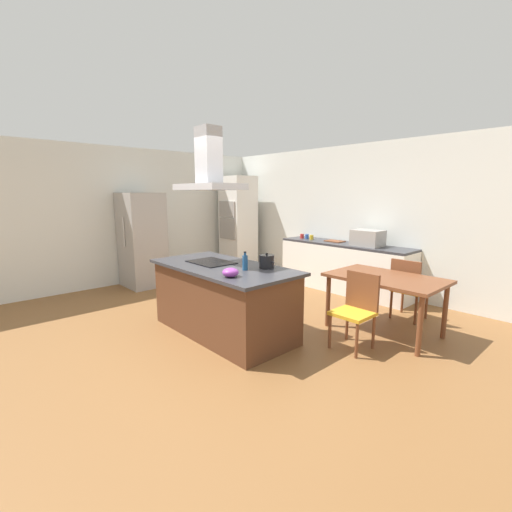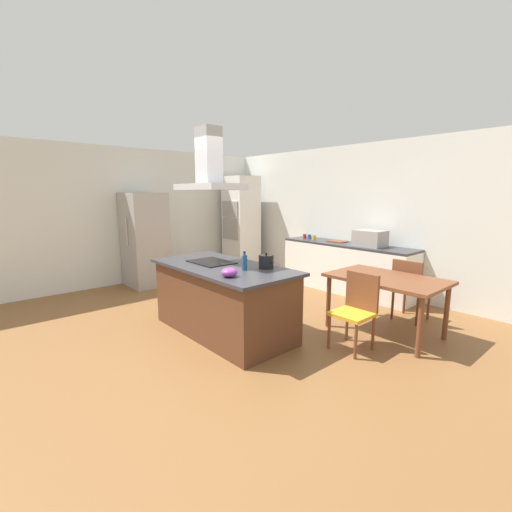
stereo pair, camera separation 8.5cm
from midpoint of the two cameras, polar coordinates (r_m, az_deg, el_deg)
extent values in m
plane|color=brown|center=(5.72, 7.53, -8.34)|extent=(16.00, 16.00, 0.00)
cube|color=silver|center=(6.86, 17.54, 5.89)|extent=(7.20, 0.10, 2.70)
cube|color=silver|center=(7.88, -14.12, 6.55)|extent=(0.10, 8.80, 2.70)
cube|color=#59331E|center=(4.61, -4.84, -7.25)|extent=(1.95, 0.91, 0.86)
cube|color=#333338|center=(4.50, -4.93, -1.77)|extent=(2.05, 1.01, 0.04)
cube|color=black|center=(4.70, -6.79, -0.97)|extent=(0.60, 0.44, 0.01)
cylinder|color=black|center=(4.30, 2.26, -0.91)|extent=(0.19, 0.19, 0.16)
sphere|color=black|center=(4.28, 2.26, 0.33)|extent=(0.03, 0.03, 0.03)
cone|color=black|center=(4.22, 3.32, -1.03)|extent=(0.06, 0.03, 0.04)
cylinder|color=navy|center=(4.19, -1.32, -1.11)|extent=(0.07, 0.07, 0.18)
cylinder|color=navy|center=(4.17, -1.32, 0.33)|extent=(0.03, 0.03, 0.04)
cylinder|color=black|center=(4.16, -1.32, 0.65)|extent=(0.03, 0.03, 0.01)
ellipsoid|color=purple|center=(3.87, -3.76, -2.67)|extent=(0.18, 0.18, 0.10)
cube|color=white|center=(6.73, 14.78, -1.98)|extent=(2.54, 0.62, 0.86)
cube|color=#333338|center=(6.65, 14.96, 1.81)|extent=(2.54, 0.62, 0.04)
cube|color=#9E9993|center=(6.39, 18.45, 2.75)|extent=(0.50, 0.38, 0.28)
cylinder|color=red|center=(7.21, 8.25, 3.21)|extent=(0.08, 0.08, 0.09)
cylinder|color=#2D56B2|center=(7.17, 9.03, 3.15)|extent=(0.08, 0.08, 0.09)
cylinder|color=gold|center=(7.05, 9.77, 3.01)|extent=(0.08, 0.08, 0.09)
cube|color=brown|center=(6.83, 13.44, 2.34)|extent=(0.34, 0.24, 0.02)
cube|color=white|center=(8.35, -2.13, 5.32)|extent=(0.70, 0.64, 2.20)
cube|color=#9E9993|center=(8.12, -3.97, 7.64)|extent=(0.56, 0.02, 0.36)
cube|color=#9E9993|center=(8.15, -3.94, 4.48)|extent=(0.56, 0.02, 0.48)
cube|color=#9E9993|center=(7.19, -17.33, 2.55)|extent=(0.80, 0.70, 1.82)
cylinder|color=beige|center=(6.99, -20.01, 3.75)|extent=(0.02, 0.02, 0.55)
cube|color=brown|center=(4.81, 20.99, -3.47)|extent=(1.40, 0.90, 0.04)
cylinder|color=brown|center=(4.92, 12.22, -7.25)|extent=(0.06, 0.06, 0.71)
cylinder|color=brown|center=(4.34, 25.67, -10.42)|extent=(0.06, 0.06, 0.71)
cylinder|color=brown|center=(5.51, 16.84, -5.56)|extent=(0.06, 0.06, 0.71)
cylinder|color=brown|center=(5.00, 29.06, -8.03)|extent=(0.06, 0.06, 0.71)
cube|color=gold|center=(4.26, 15.94, -9.09)|extent=(0.42, 0.42, 0.04)
cube|color=brown|center=(4.35, 17.46, -5.48)|extent=(0.42, 0.04, 0.44)
cylinder|color=brown|center=(4.11, 16.54, -13.21)|extent=(0.04, 0.04, 0.41)
cylinder|color=brown|center=(4.30, 12.40, -11.99)|extent=(0.04, 0.04, 0.41)
cylinder|color=brown|center=(4.40, 19.10, -11.77)|extent=(0.04, 0.04, 0.41)
cylinder|color=brown|center=(4.57, 15.13, -10.71)|extent=(0.04, 0.04, 0.41)
cube|color=gold|center=(5.54, 24.45, -5.16)|extent=(0.42, 0.42, 0.04)
cube|color=brown|center=(5.32, 23.78, -3.07)|extent=(0.42, 0.04, 0.44)
cylinder|color=brown|center=(5.83, 23.41, -6.65)|extent=(0.04, 0.04, 0.41)
cylinder|color=brown|center=(5.69, 26.69, -7.29)|extent=(0.04, 0.04, 0.41)
cylinder|color=brown|center=(5.52, 21.78, -7.47)|extent=(0.04, 0.04, 0.41)
cylinder|color=brown|center=(5.37, 25.22, -8.18)|extent=(0.04, 0.04, 0.41)
cube|color=#ADADB2|center=(4.61, -7.05, 11.12)|extent=(0.90, 0.55, 0.08)
cube|color=#ADADB2|center=(4.63, -7.16, 15.94)|extent=(0.28, 0.24, 0.70)
camera|label=1|loc=(0.04, -89.47, 0.10)|focal=24.53mm
camera|label=2|loc=(0.04, 90.53, -0.10)|focal=24.53mm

